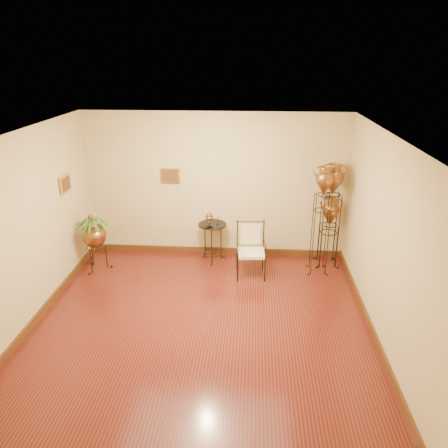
# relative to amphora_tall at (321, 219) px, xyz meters

# --- Properties ---
(ground) EXTENTS (5.00, 5.00, 0.00)m
(ground) POSITION_rel_amphora_tall_xyz_m (-1.94, -1.84, -1.02)
(ground) COLOR #5A1B15
(ground) RESTS_ON ground
(room_shell) EXTENTS (5.02, 5.02, 2.81)m
(room_shell) POSITION_rel_amphora_tall_xyz_m (-1.95, -1.83, 0.71)
(room_shell) COLOR #CEB284
(room_shell) RESTS_ON ground
(amphora_tall) EXTENTS (0.43, 0.43, 2.00)m
(amphora_tall) POSITION_rel_amphora_tall_xyz_m (0.00, 0.00, 0.00)
(amphora_tall) COLOR black
(amphora_tall) RESTS_ON ground
(amphora_mid) EXTENTS (0.44, 0.44, 1.98)m
(amphora_mid) POSITION_rel_amphora_tall_xyz_m (0.21, 0.31, -0.02)
(amphora_mid) COLOR black
(amphora_mid) RESTS_ON ground
(amphora_short) EXTENTS (0.46, 0.46, 1.34)m
(amphora_short) POSITION_rel_amphora_tall_xyz_m (0.21, 0.31, -0.35)
(amphora_short) COLOR black
(amphora_short) RESTS_ON ground
(planter_urn) EXTENTS (0.86, 0.86, 1.29)m
(planter_urn) POSITION_rel_amphora_tall_xyz_m (-4.09, -0.19, -0.30)
(planter_urn) COLOR black
(planter_urn) RESTS_ON ground
(armchair) EXTENTS (0.59, 0.55, 0.98)m
(armchair) POSITION_rel_amphora_tall_xyz_m (-1.23, -0.27, -0.53)
(armchair) COLOR black
(armchair) RESTS_ON ground
(side_table) EXTENTS (0.69, 0.69, 0.97)m
(side_table) POSITION_rel_amphora_tall_xyz_m (-1.97, 0.31, -0.62)
(side_table) COLOR black
(side_table) RESTS_ON ground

